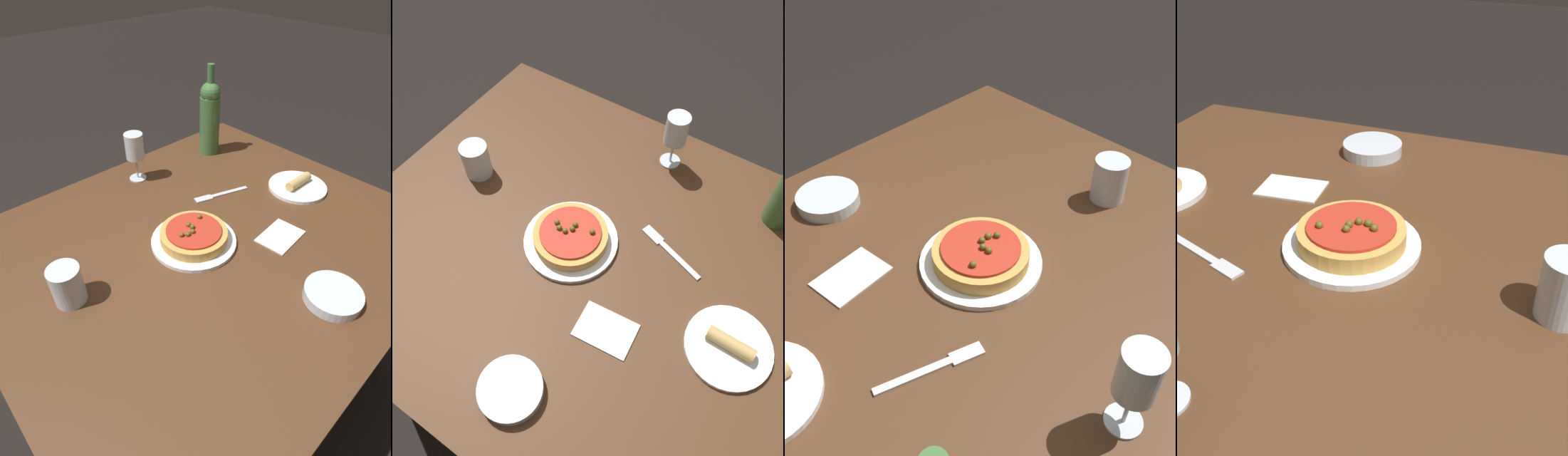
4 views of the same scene
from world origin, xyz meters
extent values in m
plane|color=black|center=(0.00, 0.00, 0.00)|extent=(14.00, 14.00, 0.00)
cube|color=#4C2D19|center=(0.00, 0.00, 0.76)|extent=(1.24, 1.06, 0.03)
cylinder|color=#4C2D19|center=(0.56, -0.47, 0.37)|extent=(0.06, 0.06, 0.74)
cylinder|color=#4C2D19|center=(-0.56, -0.47, 0.37)|extent=(0.06, 0.06, 0.74)
cylinder|color=white|center=(0.05, -0.01, 0.78)|extent=(0.25, 0.25, 0.01)
cylinder|color=gold|center=(0.05, -0.01, 0.80)|extent=(0.19, 0.19, 0.03)
cylinder|color=#B72D1E|center=(0.05, -0.01, 0.82)|extent=(0.16, 0.16, 0.01)
sphere|color=brown|center=(0.05, -0.01, 0.83)|extent=(0.01, 0.01, 0.01)
sphere|color=brown|center=(0.09, -0.01, 0.83)|extent=(0.01, 0.01, 0.01)
sphere|color=brown|center=(0.06, 0.00, 0.83)|extent=(0.01, 0.01, 0.01)
sphere|color=brown|center=(0.08, 0.00, 0.83)|extent=(0.01, 0.01, 0.01)
sphere|color=brown|center=(0.08, 0.00, 0.83)|extent=(0.01, 0.01, 0.01)
sphere|color=brown|center=(0.05, -0.03, 0.83)|extent=(0.01, 0.01, 0.01)
sphere|color=brown|center=(0.00, -0.03, 0.83)|extent=(0.01, 0.01, 0.01)
cylinder|color=silver|center=(-0.04, -0.40, 0.78)|extent=(0.06, 0.06, 0.00)
cylinder|color=silver|center=(-0.04, -0.40, 0.82)|extent=(0.01, 0.01, 0.08)
cylinder|color=silver|center=(-0.04, -0.40, 0.90)|extent=(0.06, 0.06, 0.09)
cylinder|color=#3D6B38|center=(-0.37, -0.37, 0.88)|extent=(0.08, 0.08, 0.22)
sphere|color=#3D6B38|center=(-0.37, -0.37, 1.01)|extent=(0.08, 0.08, 0.08)
cylinder|color=#3D6B38|center=(-0.37, -0.37, 1.07)|extent=(0.03, 0.03, 0.08)
cylinder|color=silver|center=(0.41, -0.06, 0.82)|extent=(0.08, 0.08, 0.10)
cylinder|color=silver|center=(-0.06, 0.37, 0.79)|extent=(0.14, 0.14, 0.03)
cube|color=silver|center=(-0.21, -0.11, 0.78)|extent=(0.13, 0.06, 0.00)
cube|color=silver|center=(-0.12, -0.14, 0.78)|extent=(0.06, 0.04, 0.00)
cylinder|color=white|center=(-0.41, 0.03, 0.78)|extent=(0.20, 0.20, 0.01)
cylinder|color=tan|center=(-0.41, 0.03, 0.80)|extent=(0.11, 0.03, 0.03)
cube|color=silver|center=(-0.16, 0.15, 0.78)|extent=(0.14, 0.11, 0.00)
camera|label=1|loc=(0.57, 0.55, 1.47)|focal=28.00mm
camera|label=2|loc=(-0.33, 0.48, 1.76)|focal=35.00mm
camera|label=3|loc=(-0.49, -0.54, 1.53)|focal=42.00mm
camera|label=4|loc=(0.36, -0.72, 1.32)|focal=42.00mm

